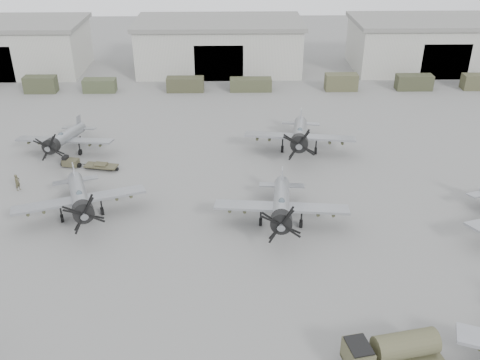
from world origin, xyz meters
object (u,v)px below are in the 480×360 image
object	(u,v)px
aircraft_far_1	(300,135)
fuel_tanker	(392,349)
aircraft_mid_1	(80,198)
ground_crew	(17,182)
aircraft_far_0	(64,139)
aircraft_mid_2	(281,206)
tug_trailer	(82,164)

from	to	relation	value
aircraft_far_1	fuel_tanker	world-z (taller)	aircraft_far_1
aircraft_mid_1	ground_crew	size ratio (longest dim) A/B	6.79
aircraft_far_0	ground_crew	xyz separation A→B (m)	(-2.70, -8.72, -1.19)
aircraft_far_0	aircraft_far_1	bearing A→B (deg)	5.57
fuel_tanker	aircraft_mid_1	bearing A→B (deg)	131.63
aircraft_mid_2	aircraft_far_0	distance (m)	29.55
aircraft_far_1	aircraft_far_0	bearing A→B (deg)	-172.18
aircraft_mid_2	aircraft_mid_1	bearing A→B (deg)	-179.72
aircraft_mid_1	aircraft_far_1	distance (m)	26.86
aircraft_far_1	fuel_tanker	bearing A→B (deg)	-78.02
aircraft_far_0	aircraft_far_1	world-z (taller)	aircraft_far_1
ground_crew	aircraft_mid_1	bearing A→B (deg)	-103.51
aircraft_mid_1	tug_trailer	size ratio (longest dim) A/B	1.90
aircraft_mid_2	aircraft_far_1	size ratio (longest dim) A/B	0.94
aircraft_far_0	ground_crew	bearing A→B (deg)	-101.11
aircraft_mid_2	aircraft_far_1	xyz separation A→B (m)	(3.65, 16.17, 0.13)
tug_trailer	ground_crew	bearing A→B (deg)	-124.90
aircraft_mid_1	aircraft_far_1	xyz separation A→B (m)	(22.73, 14.31, 0.15)
fuel_tanker	ground_crew	bearing A→B (deg)	132.02
aircraft_mid_1	fuel_tanker	bearing A→B (deg)	-56.62
aircraft_mid_1	ground_crew	bearing A→B (deg)	124.98
aircraft_mid_2	ground_crew	bearing A→B (deg)	170.04
aircraft_far_1	tug_trailer	world-z (taller)	aircraft_far_1
fuel_tanker	tug_trailer	size ratio (longest dim) A/B	1.03
aircraft_far_0	tug_trailer	size ratio (longest dim) A/B	1.77
aircraft_far_0	aircraft_mid_1	bearing A→B (deg)	-63.33
aircraft_mid_1	aircraft_far_0	size ratio (longest dim) A/B	1.07
aircraft_far_0	fuel_tanker	distance (m)	45.13
aircraft_mid_1	aircraft_far_1	world-z (taller)	aircraft_far_1
aircraft_mid_2	fuel_tanker	size ratio (longest dim) A/B	1.87
aircraft_mid_2	ground_crew	distance (m)	28.36
aircraft_mid_2	ground_crew	world-z (taller)	aircraft_mid_2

